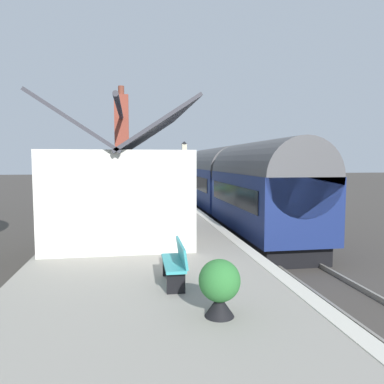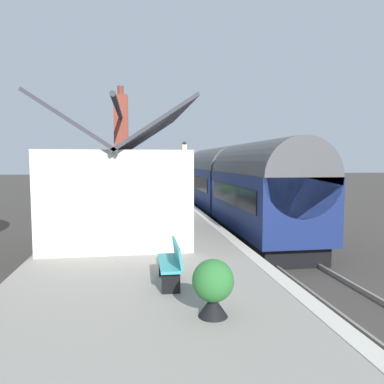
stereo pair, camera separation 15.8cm
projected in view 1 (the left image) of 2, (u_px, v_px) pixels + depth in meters
The scene contains 17 objects.
ground_plane at pixel (225, 232), 18.03m from camera, with size 160.00×160.00×0.00m, color #423D38.
platform at pixel (141, 225), 17.34m from camera, with size 32.00×6.13×0.94m, color gray.
platform_edge_coping at pixel (201, 214), 17.76m from camera, with size 32.00×0.36×0.02m, color beige.
rail_near at pixel (256, 230), 18.29m from camera, with size 52.00×0.08×0.14m, color gray.
rail_far at pixel (228, 231), 18.06m from camera, with size 52.00×0.08×0.14m, color gray.
train at pixel (233, 185), 19.68m from camera, with size 16.91×2.73×4.32m.
station_building at pixel (121, 189), 12.97m from camera, with size 6.98×4.54×5.55m.
bench_platform_end at pixel (147, 189), 27.19m from camera, with size 1.41×0.48×0.88m.
bench_near_building at pixel (176, 262), 7.62m from camera, with size 1.41×0.45×0.88m.
bench_by_lamp at pixel (146, 194), 22.94m from camera, with size 1.40×0.45×0.88m.
bench_mid_platform at pixel (149, 199), 20.31m from camera, with size 1.41×0.45×0.88m.
planter_bench_left at pixel (106, 191), 27.63m from camera, with size 1.04×0.32×0.57m.
planter_bench_right at pixel (219, 286), 6.03m from camera, with size 0.69×0.69×0.96m.
planter_corner_building at pixel (146, 190), 25.79m from camera, with size 0.55×0.55×0.90m.
planter_by_door at pixel (158, 191), 27.05m from camera, with size 0.42×0.42×0.70m.
planter_edge_near at pixel (118, 189), 28.66m from camera, with size 0.47×0.47×0.77m.
lamp_post_platform at pixel (184, 162), 18.40m from camera, with size 0.32×0.50×3.54m.
Camera 1 is at (-17.31, 4.46, 3.52)m, focal length 34.21 mm.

